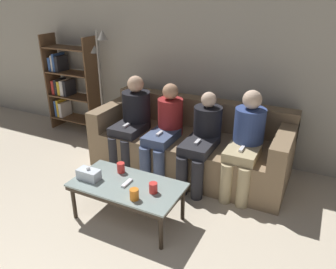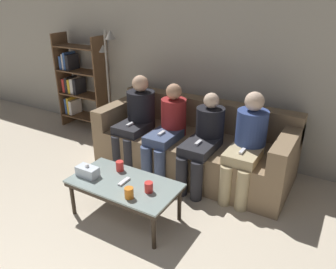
# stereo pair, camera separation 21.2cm
# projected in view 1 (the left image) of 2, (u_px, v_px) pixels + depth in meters

# --- Properties ---
(wall_back) EXTENTS (12.00, 0.06, 2.60)m
(wall_back) POSITION_uv_depth(u_px,v_px,m) (210.00, 57.00, 4.13)
(wall_back) COLOR #B7B2A3
(wall_back) RESTS_ON ground_plane
(couch) EXTENTS (2.36, 0.96, 0.82)m
(couch) POSITION_uv_depth(u_px,v_px,m) (191.00, 145.00, 4.07)
(couch) COLOR #897051
(couch) RESTS_ON ground_plane
(coffee_table) EXTENTS (1.06, 0.56, 0.40)m
(coffee_table) POSITION_uv_depth(u_px,v_px,m) (127.00, 188.00, 3.11)
(coffee_table) COLOR #8C9E99
(coffee_table) RESTS_ON ground_plane
(cup_near_left) EXTENTS (0.08, 0.08, 0.10)m
(cup_near_left) POSITION_uv_depth(u_px,v_px,m) (121.00, 168.00, 3.27)
(cup_near_left) COLOR red
(cup_near_left) RESTS_ON coffee_table
(cup_near_right) EXTENTS (0.08, 0.08, 0.10)m
(cup_near_right) POSITION_uv_depth(u_px,v_px,m) (134.00, 194.00, 2.84)
(cup_near_right) COLOR orange
(cup_near_right) RESTS_ON coffee_table
(cup_far_center) EXTENTS (0.08, 0.08, 0.10)m
(cup_far_center) POSITION_uv_depth(u_px,v_px,m) (153.00, 188.00, 2.94)
(cup_far_center) COLOR red
(cup_far_center) RESTS_ON coffee_table
(tissue_box) EXTENTS (0.22, 0.12, 0.13)m
(tissue_box) POSITION_uv_depth(u_px,v_px,m) (89.00, 174.00, 3.15)
(tissue_box) COLOR silver
(tissue_box) RESTS_ON coffee_table
(game_remote) EXTENTS (0.04, 0.15, 0.02)m
(game_remote) POSITION_uv_depth(u_px,v_px,m) (127.00, 183.00, 3.09)
(game_remote) COLOR white
(game_remote) RESTS_ON coffee_table
(bookshelf) EXTENTS (0.83, 0.32, 1.48)m
(bookshelf) POSITION_uv_depth(u_px,v_px,m) (68.00, 85.00, 5.08)
(bookshelf) COLOR brown
(bookshelf) RESTS_ON ground_plane
(standing_lamp) EXTENTS (0.31, 0.26, 1.59)m
(standing_lamp) POSITION_uv_depth(u_px,v_px,m) (101.00, 76.00, 4.55)
(standing_lamp) COLOR gray
(standing_lamp) RESTS_ON ground_plane
(seated_person_left_end) EXTENTS (0.35, 0.65, 1.12)m
(seated_person_left_end) POSITION_uv_depth(u_px,v_px,m) (133.00, 118.00, 4.08)
(seated_person_left_end) COLOR #28282D
(seated_person_left_end) RESTS_ON ground_plane
(seated_person_mid_left) EXTENTS (0.31, 0.69, 1.08)m
(seated_person_mid_left) POSITION_uv_depth(u_px,v_px,m) (165.00, 128.00, 3.86)
(seated_person_mid_left) COLOR #47567A
(seated_person_mid_left) RESTS_ON ground_plane
(seated_person_mid_right) EXTENTS (0.32, 0.72, 1.05)m
(seated_person_mid_right) POSITION_uv_depth(u_px,v_px,m) (203.00, 137.00, 3.67)
(seated_person_mid_right) COLOR #28282D
(seated_person_mid_right) RESTS_ON ground_plane
(seated_person_right_end) EXTENTS (0.33, 0.66, 1.13)m
(seated_person_right_end) POSITION_uv_depth(u_px,v_px,m) (246.00, 140.00, 3.48)
(seated_person_right_end) COLOR tan
(seated_person_right_end) RESTS_ON ground_plane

